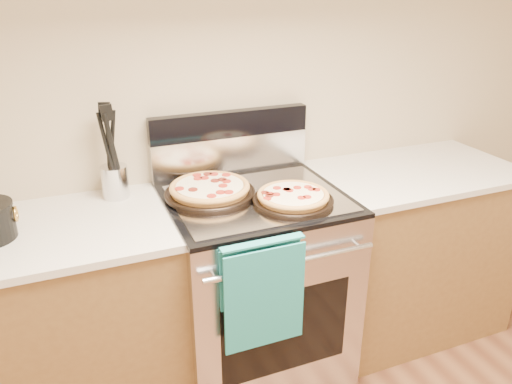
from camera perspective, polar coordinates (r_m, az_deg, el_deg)
name	(u,v)px	position (r m, az deg, el deg)	size (l,w,h in m)	color
wall_back	(226,81)	(2.33, -3.42, 12.53)	(4.00, 4.00, 0.00)	#C4B28D
range_body	(255,288)	(2.37, -0.11, -10.93)	(0.76, 0.68, 0.90)	#B7B7BC
oven_window	(286,331)	(2.12, 3.40, -15.63)	(0.56, 0.01, 0.40)	black
cooktop	(255,198)	(2.15, -0.12, -0.72)	(0.76, 0.68, 0.02)	black
backsplash_lower	(231,155)	(2.38, -2.91, 4.30)	(0.76, 0.06, 0.18)	silver
backsplash_upper	(230,124)	(2.34, -2.99, 7.78)	(0.76, 0.06, 0.12)	black
oven_handle	(292,263)	(1.89, 4.17, -8.05)	(0.03, 0.03, 0.70)	silver
dish_towel	(263,292)	(1.90, 0.77, -11.35)	(0.32, 0.05, 0.42)	#1B8A77
foil_sheet	(258,198)	(2.11, 0.19, -0.70)	(0.70, 0.55, 0.01)	gray
cabinet_left	(54,332)	(2.29, -22.05, -14.62)	(1.00, 0.62, 0.88)	brown
countertop_left	(35,234)	(2.06, -23.93, -4.46)	(1.02, 0.64, 0.03)	beige
cabinet_right	(406,251)	(2.80, 16.75, -6.52)	(1.00, 0.62, 0.88)	brown
countertop_right	(417,172)	(2.61, 17.88, 2.21)	(1.02, 0.64, 0.03)	beige
pepperoni_pizza_back	(210,190)	(2.14, -5.31, 0.28)	(0.38, 0.38, 0.05)	#BC7C39
pepperoni_pizza_front	(293,197)	(2.07, 4.26, -0.60)	(0.33, 0.33, 0.04)	#BC7C39
utensil_crock	(115,182)	(2.22, -15.80, 1.15)	(0.11, 0.11, 0.14)	silver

